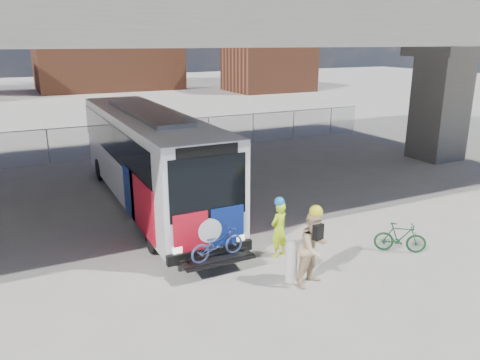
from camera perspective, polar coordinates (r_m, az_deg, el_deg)
ground at (r=16.32m, az=-0.50°, el=-5.54°), size 160.00×160.00×0.00m
bus at (r=18.27m, az=-11.16°, el=3.50°), size 2.67×12.96×3.69m
overpass at (r=18.82m, az=-6.13°, el=17.70°), size 40.00×16.00×7.95m
chainlink_fence at (r=26.87m, az=-11.78°, el=6.09°), size 30.00×0.06×30.00m
brick_buildings at (r=62.35m, az=-19.79°, el=14.94°), size 54.00×22.00×12.00m
bollard at (r=12.56m, az=6.29°, el=-9.60°), size 0.30×0.30×1.16m
cyclist_hivis at (r=13.80m, az=4.77°, el=-5.85°), size 0.71×0.57×1.85m
cyclist_tan at (r=12.33m, az=9.05°, el=-8.13°), size 1.15×1.01×2.19m
bike_parked at (r=15.00m, az=18.95°, el=-6.65°), size 1.48×1.28×0.92m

